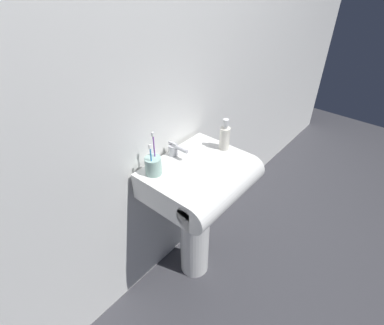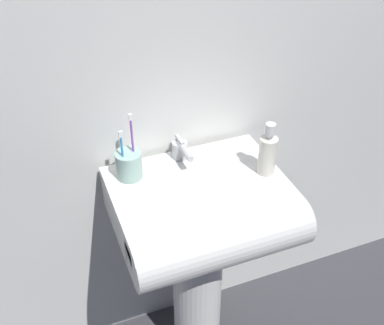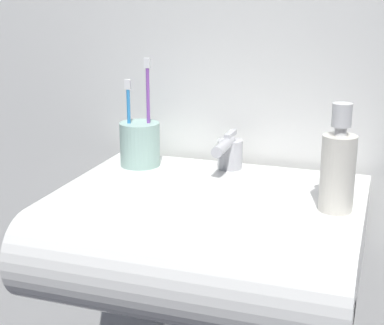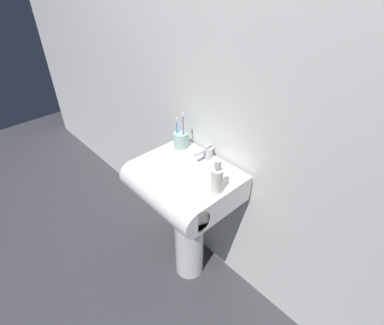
{
  "view_description": "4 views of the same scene",
  "coord_description": "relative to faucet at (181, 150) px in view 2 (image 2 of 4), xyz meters",
  "views": [
    {
      "loc": [
        -0.98,
        -0.8,
        1.78
      ],
      "look_at": [
        -0.03,
        -0.0,
        0.9
      ],
      "focal_mm": 28.0,
      "sensor_mm": 36.0,
      "label": 1
    },
    {
      "loc": [
        -0.44,
        -1.08,
        1.82
      ],
      "look_at": [
        -0.01,
        0.02,
        0.93
      ],
      "focal_mm": 45.0,
      "sensor_mm": 36.0,
      "label": 2
    },
    {
      "loc": [
        0.29,
        -0.97,
        1.22
      ],
      "look_at": [
        -0.03,
        -0.02,
        0.92
      ],
      "focal_mm": 55.0,
      "sensor_mm": 36.0,
      "label": 3
    },
    {
      "loc": [
        0.94,
        -0.84,
        1.82
      ],
      "look_at": [
        0.02,
        0.01,
        0.91
      ],
      "focal_mm": 28.0,
      "sensor_mm": 36.0,
      "label": 4
    }
  ],
  "objects": [
    {
      "name": "toothbrush_cup",
      "position": [
        -0.18,
        -0.03,
        0.01
      ],
      "size": [
        0.08,
        0.08,
        0.22
      ],
      "color": "#99BFB2",
      "rests_on": "sink_basin"
    },
    {
      "name": "wall_back",
      "position": [
        0.01,
        0.1,
        0.3
      ],
      "size": [
        5.0,
        0.05,
        2.4
      ],
      "primitive_type": "cube",
      "color": "silver",
      "rests_on": "ground"
    },
    {
      "name": "soap_bottle",
      "position": [
        0.23,
        -0.16,
        0.04
      ],
      "size": [
        0.06,
        0.06,
        0.18
      ],
      "color": "silver",
      "rests_on": "sink_basin"
    },
    {
      "name": "faucet",
      "position": [
        0.0,
        0.0,
        0.0
      ],
      "size": [
        0.05,
        0.13,
        0.08
      ],
      "color": "#B7B7BC",
      "rests_on": "sink_basin"
    },
    {
      "name": "sink_basin",
      "position": [
        0.01,
        -0.19,
        -0.11
      ],
      "size": [
        0.55,
        0.46,
        0.15
      ],
      "color": "white",
      "rests_on": "sink_pedestal"
    },
    {
      "name": "sink_pedestal",
      "position": [
        0.01,
        -0.14,
        -0.55
      ],
      "size": [
        0.18,
        0.18,
        0.71
      ],
      "primitive_type": "cylinder",
      "color": "white",
      "rests_on": "ground"
    }
  ]
}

